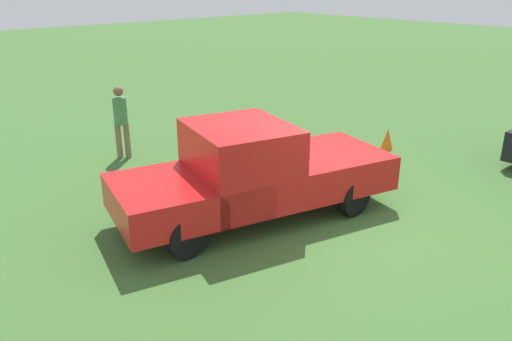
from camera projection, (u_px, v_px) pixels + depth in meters
ground_plane at (322, 219)px, 9.28m from camera, size 80.00×80.00×0.00m
pickup_truck at (249, 171)px, 9.02m from camera, size 5.39×3.04×1.78m
person_bystander at (121, 118)px, 12.06m from camera, size 0.43×0.43×1.76m
traffic_cone at (387, 139)px, 12.89m from camera, size 0.32×0.32×0.55m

